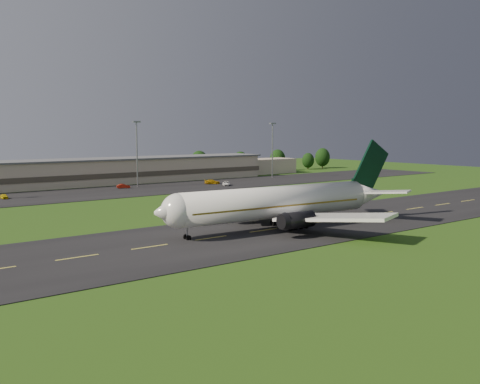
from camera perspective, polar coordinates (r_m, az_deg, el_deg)
ground at (r=100.21m, az=7.36°, el=-3.43°), size 360.00×360.00×0.00m
taxiway at (r=100.20m, az=7.36°, el=-3.40°), size 220.00×30.00×0.10m
apron at (r=159.09m, az=-11.19°, el=0.18°), size 260.00×30.00×0.10m
airliner at (r=94.46m, az=4.25°, el=-1.14°), size 51.29×42.06×15.57m
terminal at (r=183.24m, az=-12.76°, el=2.20°), size 145.00×16.00×8.40m
light_mast_centre at (r=167.61m, az=-10.96°, el=4.85°), size 2.40×1.20×20.35m
light_mast_east at (r=198.30m, az=3.48°, el=5.19°), size 2.40×1.20×20.35m
tree_line at (r=204.96m, az=-6.85°, el=3.00°), size 193.51×8.74×9.94m
service_vehicle_a at (r=148.75m, az=-23.87°, el=-0.42°), size 1.55×3.63×1.22m
service_vehicle_b at (r=164.75m, az=-12.33°, el=0.62°), size 4.20×2.60×1.31m
service_vehicle_c at (r=169.33m, az=-1.49°, el=0.92°), size 4.56×5.05×1.31m
service_vehicle_d at (r=174.25m, az=-2.98°, el=1.10°), size 5.47×4.11×1.47m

